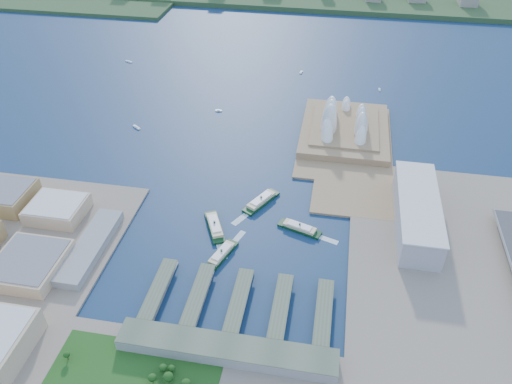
% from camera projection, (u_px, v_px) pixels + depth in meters
% --- Properties ---
extents(ground, '(3000.00, 3000.00, 0.00)m').
position_uv_depth(ground, '(241.00, 251.00, 561.15)').
color(ground, '#0D1E3E').
rests_on(ground, ground).
extents(east_land, '(240.00, 500.00, 3.00)m').
position_uv_depth(east_land, '(470.00, 316.00, 487.30)').
color(east_land, gray).
rests_on(east_land, ground).
extents(peninsula, '(135.00, 220.00, 3.00)m').
position_uv_depth(peninsula, '(345.00, 140.00, 748.73)').
color(peninsula, '#937550').
rests_on(peninsula, ground).
extents(opera_house, '(134.00, 180.00, 58.00)m').
position_uv_depth(opera_house, '(346.00, 116.00, 746.27)').
color(opera_house, white).
rests_on(opera_house, peninsula).
extents(toaster_building, '(45.00, 155.00, 35.00)m').
position_uv_depth(toaster_building, '(417.00, 212.00, 583.94)').
color(toaster_building, '#99999F').
rests_on(toaster_building, east_land).
extents(ferry_wharves, '(184.00, 90.00, 9.30)m').
position_uv_depth(ferry_wharves, '(239.00, 302.00, 497.62)').
color(ferry_wharves, '#4C5843').
rests_on(ferry_wharves, ground).
extents(terminal_building, '(200.00, 28.00, 12.00)m').
position_uv_depth(terminal_building, '(227.00, 350.00, 447.86)').
color(terminal_building, gray).
rests_on(terminal_building, south_land).
extents(ferry_a, '(37.76, 58.44, 10.90)m').
position_uv_depth(ferry_a, '(215.00, 225.00, 589.13)').
color(ferry_a, '#0C3315').
rests_on(ferry_a, ground).
extents(ferry_b, '(41.21, 57.91, 10.98)m').
position_uv_depth(ferry_b, '(261.00, 200.00, 627.49)').
color(ferry_b, '#0C3315').
rests_on(ferry_b, ground).
extents(ferry_c, '(29.53, 52.98, 9.75)m').
position_uv_depth(ferry_c, '(222.00, 253.00, 552.40)').
color(ferry_c, '#0C3315').
rests_on(ferry_c, ground).
extents(ferry_d, '(53.91, 29.01, 9.90)m').
position_uv_depth(ferry_d, '(300.00, 227.00, 587.29)').
color(ferry_d, '#0C3315').
rests_on(ferry_d, ground).
extents(boat_a, '(15.24, 12.78, 3.09)m').
position_uv_depth(boat_a, '(137.00, 127.00, 780.67)').
color(boat_a, white).
rests_on(boat_a, ground).
extents(boat_b, '(10.77, 4.08, 2.88)m').
position_uv_depth(boat_b, '(219.00, 110.00, 824.47)').
color(boat_b, white).
rests_on(boat_b, ground).
extents(boat_c, '(3.63, 10.44, 2.31)m').
position_uv_depth(boat_c, '(380.00, 89.00, 887.88)').
color(boat_c, white).
rests_on(boat_c, ground).
extents(boat_d, '(16.59, 9.93, 2.79)m').
position_uv_depth(boat_d, '(129.00, 61.00, 987.50)').
color(boat_d, white).
rests_on(boat_d, ground).
extents(boat_e, '(5.52, 12.36, 2.93)m').
position_uv_depth(boat_e, '(301.00, 72.00, 946.32)').
color(boat_e, white).
rests_on(boat_e, ground).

